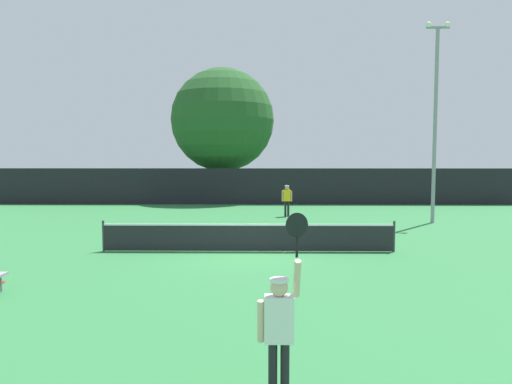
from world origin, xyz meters
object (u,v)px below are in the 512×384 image
Objects in this scene: player_serving at (280,321)px; light_pole at (435,112)px; player_receiving at (287,197)px; large_tree at (223,120)px; tennis_ball at (285,252)px; parked_car_near at (163,186)px.

light_pole is (8.24, 17.04, 4.35)m from player_serving.
large_tree reaches higher than player_receiving.
player_serving is 9.70m from tennis_ball.
parked_car_near is (-9.97, 14.85, -0.27)m from player_receiving.
light_pole is 2.29× the size of parked_car_near.
tennis_ball is at bearing -67.18° from parked_car_near.
player_serving reaches higher than tennis_ball.
tennis_ball is at bearing 86.79° from player_serving.
player_receiving is 9.84m from tennis_ball.
player_serving is at bearing -93.21° from tennis_ball.
player_serving is at bearing 86.62° from player_receiving.
large_tree is (-11.42, 12.14, 0.57)m from light_pole.
player_serving is 29.77m from large_tree.
large_tree is at bearing -66.20° from player_receiving.
player_serving is 0.26× the size of large_tree.
large_tree reaches higher than tennis_ball.
player_receiving is 0.17× the size of large_tree.
tennis_ball is at bearing 86.45° from player_receiving.
parked_car_near is (-9.37, 24.62, 0.74)m from tennis_ball.
light_pole is at bearing 43.93° from tennis_ball.
parked_car_near reaches higher than tennis_ball.
large_tree reaches higher than light_pole.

